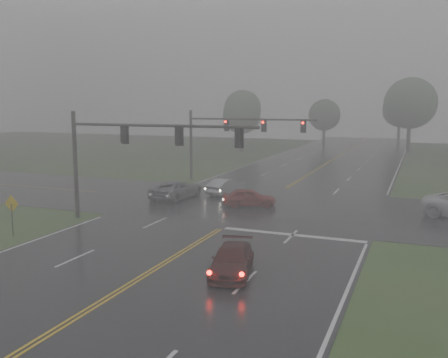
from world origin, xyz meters
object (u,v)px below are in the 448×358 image
at_px(sedan_silver, 225,194).
at_px(sedan_maroon, 232,274).
at_px(sedan_red, 249,207).
at_px(signal_gantry_near, 126,145).
at_px(signal_gantry_far, 228,132).
at_px(car_grey, 177,198).

bearing_deg(sedan_silver, sedan_maroon, 123.88).
height_order(sedan_red, signal_gantry_near, signal_gantry_near).
bearing_deg(sedan_red, sedan_maroon, 176.98).
xyz_separation_m(sedan_red, signal_gantry_far, (-5.73, 10.23, 4.91)).
bearing_deg(sedan_maroon, sedan_red, 92.75).
relative_size(sedan_silver, signal_gantry_near, 0.31).
distance_m(sedan_maroon, sedan_red, 14.90).
distance_m(sedan_maroon, sedan_silver, 19.89).
distance_m(sedan_silver, car_grey, 4.33).
bearing_deg(sedan_maroon, car_grey, 111.63).
height_order(sedan_red, signal_gantry_far, signal_gantry_far).
height_order(sedan_red, sedan_silver, sedan_red).
bearing_deg(signal_gantry_far, sedan_red, -60.73).
bearing_deg(signal_gantry_near, sedan_red, 53.58).
distance_m(car_grey, signal_gantry_far, 10.51).
bearing_deg(sedan_silver, signal_gantry_near, 91.00).
height_order(sedan_maroon, sedan_silver, sedan_silver).
distance_m(sedan_maroon, signal_gantry_far, 26.90).
relative_size(sedan_red, car_grey, 0.76).
distance_m(car_grey, signal_gantry_near, 10.03).
bearing_deg(sedan_silver, car_grey, 56.76).
bearing_deg(car_grey, sedan_maroon, 130.21).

